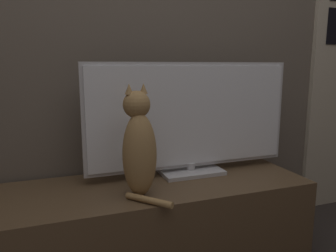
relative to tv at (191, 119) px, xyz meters
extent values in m
cube|color=#60564C|center=(-0.24, 0.21, 0.60)|extent=(4.80, 0.05, 2.60)
cube|color=brown|center=(-0.24, -0.09, -0.50)|extent=(1.52, 0.52, 0.41)
cube|color=#B7B7BC|center=(0.00, 0.00, -0.28)|extent=(0.32, 0.19, 0.02)
cylinder|color=#B7B7BC|center=(0.00, 0.00, -0.25)|extent=(0.04, 0.04, 0.04)
cube|color=#B7B7BC|center=(0.00, 0.00, 0.02)|extent=(1.10, 0.02, 0.54)
cube|color=white|center=(0.00, -0.01, 0.02)|extent=(1.07, 0.01, 0.51)
ellipsoid|color=#997547|center=(-0.33, -0.21, -0.11)|extent=(0.16, 0.15, 0.37)
ellipsoid|color=silver|center=(-0.34, -0.16, -0.13)|extent=(0.09, 0.05, 0.20)
sphere|color=#997547|center=(-0.34, -0.18, 0.11)|extent=(0.13, 0.13, 0.12)
cone|color=#997547|center=(-0.37, -0.19, 0.18)|extent=(0.04, 0.04, 0.04)
cone|color=#997547|center=(-0.30, -0.18, 0.18)|extent=(0.04, 0.04, 0.04)
cylinder|color=#997547|center=(-0.32, -0.30, -0.28)|extent=(0.16, 0.18, 0.03)
camera|label=1|loc=(-0.68, -1.53, 0.27)|focal=35.00mm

